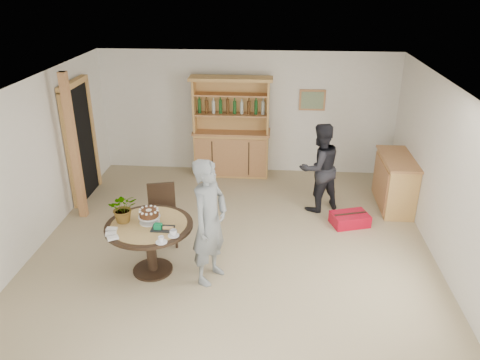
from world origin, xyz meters
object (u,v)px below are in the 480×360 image
at_px(adult_person, 319,168).
at_px(hutch, 232,143).
at_px(dining_chair, 162,210).
at_px(red_suitcase, 350,219).
at_px(sideboard, 395,182).
at_px(dining_table, 150,234).
at_px(teen_boy, 209,222).

bearing_deg(adult_person, hutch, -70.54).
height_order(dining_chair, red_suitcase, dining_chair).
xyz_separation_m(sideboard, dining_chair, (-3.86, -1.49, 0.06)).
height_order(hutch, red_suitcase, hutch).
relative_size(hutch, sideboard, 1.62).
relative_size(dining_table, teen_boy, 0.68).
distance_m(hutch, adult_person, 2.21).
distance_m(sideboard, teen_boy, 3.86).
bearing_deg(hutch, dining_chair, -106.63).
bearing_deg(hutch, sideboard, -22.21).
bearing_deg(red_suitcase, sideboard, 23.84).
relative_size(sideboard, adult_person, 0.79).
height_order(sideboard, adult_person, adult_person).
xyz_separation_m(dining_table, adult_person, (2.46, 2.10, 0.19)).
bearing_deg(hutch, adult_person, -41.08).
height_order(sideboard, dining_table, sideboard).
distance_m(adult_person, red_suitcase, 1.02).
relative_size(dining_table, adult_person, 0.76).
relative_size(adult_person, red_suitcase, 2.29).
height_order(dining_chair, adult_person, adult_person).
relative_size(hutch, red_suitcase, 2.95).
xyz_separation_m(hutch, sideboard, (3.04, -1.24, -0.22)).
distance_m(dining_chair, red_suitcase, 3.11).
distance_m(dining_table, teen_boy, 0.90).
bearing_deg(teen_boy, hutch, 25.44).
relative_size(hutch, adult_person, 1.28).
height_order(sideboard, teen_boy, teen_boy).
distance_m(sideboard, dining_chair, 4.13).
bearing_deg(hutch, red_suitcase, -42.53).
relative_size(dining_table, dining_chair, 1.27).
bearing_deg(teen_boy, dining_table, 107.87).
height_order(hutch, sideboard, hutch).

